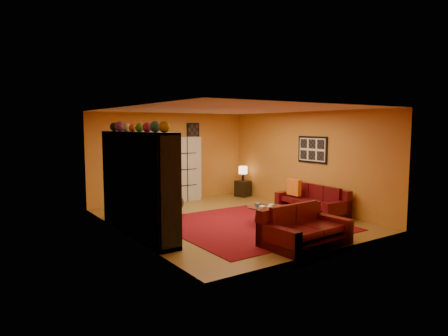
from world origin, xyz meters
TOP-DOWN VIEW (x-y plane):
  - floor at (0.00, 0.00)m, footprint 6.00×6.00m
  - ceiling at (0.00, 0.00)m, footprint 6.00×6.00m
  - wall_back at (0.00, 3.00)m, footprint 6.00×0.00m
  - wall_front at (0.00, -3.00)m, footprint 6.00×0.00m
  - wall_left at (-2.50, 0.00)m, footprint 0.00×6.00m
  - wall_right at (2.50, 0.00)m, footprint 0.00×6.00m
  - rug at (0.10, -0.70)m, footprint 3.60×3.60m
  - doorway at (-0.70, 2.96)m, footprint 0.95×0.10m
  - wall_art_right at (2.48, -0.30)m, footprint 0.03×1.00m
  - wall_art_back at (0.75, 2.98)m, footprint 0.42×0.03m
  - entertainment_unit at (-2.27, 0.00)m, footprint 0.45×3.00m
  - tv at (-2.23, -0.06)m, footprint 0.94×0.12m
  - sofa at (2.13, -0.70)m, footprint 0.91×1.99m
  - loveseat at (-0.00, -2.41)m, footprint 1.67×1.06m
  - throw_pillow at (1.95, -0.18)m, footprint 0.12×0.42m
  - coffee_table at (0.41, -0.85)m, footprint 0.81×0.81m
  - storage_cabinet at (0.33, 2.80)m, footprint 0.96×0.45m
  - bowl_chair at (-1.05, 1.09)m, footprint 0.77×0.77m
  - side_table at (2.18, 2.33)m, footprint 0.49×0.49m
  - table_lamp at (2.18, 2.33)m, footprint 0.27×0.27m

SIDE VIEW (x-z plane):
  - floor at x=0.00m, z-range 0.00..0.00m
  - rug at x=0.10m, z-range 0.00..0.01m
  - side_table at x=2.18m, z-range 0.00..0.50m
  - loveseat at x=0.00m, z-range -0.14..0.71m
  - sofa at x=2.13m, z-range -0.14..0.71m
  - bowl_chair at x=-1.05m, z-range 0.02..0.64m
  - coffee_table at x=0.41m, z-range 0.16..0.57m
  - throw_pillow at x=1.95m, z-range 0.42..0.84m
  - table_lamp at x=2.18m, z-range 0.59..1.05m
  - storage_cabinet at x=0.33m, z-range 0.00..1.90m
  - tv at x=-2.23m, z-range 0.72..1.26m
  - doorway at x=-0.70m, z-range 0.00..2.04m
  - entertainment_unit at x=-2.27m, z-range 0.00..2.10m
  - wall_back at x=0.00m, z-range -1.70..4.30m
  - wall_front at x=0.00m, z-range -1.70..4.30m
  - wall_left at x=-2.50m, z-range -1.70..4.30m
  - wall_right at x=2.50m, z-range -1.70..4.30m
  - wall_art_right at x=2.48m, z-range 1.25..1.95m
  - wall_art_back at x=0.75m, z-range 1.79..2.31m
  - ceiling at x=0.00m, z-range 2.60..2.60m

